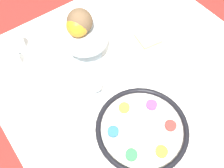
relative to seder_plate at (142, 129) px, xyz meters
name	(u,v)px	position (x,y,z in m)	size (l,w,h in m)	color
ground_plane	(128,139)	(0.19, -0.13, -0.73)	(8.00, 8.00, 0.00)	maroon
dining_table	(131,115)	(0.19, -0.13, -0.37)	(1.10, 1.08, 0.72)	white
seder_plate	(142,129)	(0.00, 0.00, 0.00)	(0.34, 0.34, 0.03)	silver
wine_glass	(93,82)	(0.22, 0.05, 0.08)	(0.06, 0.06, 0.13)	silver
fruit_stand	(85,40)	(0.41, -0.03, 0.08)	(0.18, 0.18, 0.13)	silver
orange_fruit	(78,26)	(0.43, -0.02, 0.15)	(0.09, 0.09, 0.09)	orange
coconut	(80,21)	(0.44, -0.03, 0.16)	(0.10, 0.10, 0.10)	brown
bread_plate	(148,40)	(0.32, -0.30, -0.01)	(0.20, 0.20, 0.02)	beige
napkin_roll	(185,58)	(0.14, -0.35, 0.01)	(0.20, 0.07, 0.04)	white
cup_near	(13,60)	(0.54, 0.24, 0.02)	(0.06, 0.06, 0.07)	silver
cup_mid	(17,43)	(0.62, 0.19, 0.02)	(0.06, 0.06, 0.07)	silver
fork_right	(75,167)	(0.03, 0.27, -0.01)	(0.06, 0.18, 0.01)	silver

